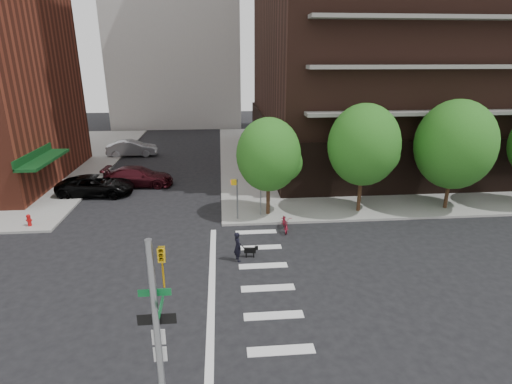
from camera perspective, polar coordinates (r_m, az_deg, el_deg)
ground at (r=18.27m, az=-7.97°, el=-13.90°), size 120.00×120.00×0.00m
sidewalk_ne at (r=44.51m, az=20.99°, el=4.98°), size 39.00×33.00×0.15m
crosswalk at (r=18.27m, az=-0.84°, el=-13.68°), size 3.85×13.00×0.01m
tree_a at (r=24.72m, az=1.81°, el=5.33°), size 4.00×4.00×5.90m
tree_b at (r=26.00m, az=15.15°, el=6.50°), size 4.50×4.50×6.65m
tree_c at (r=28.63m, az=26.55°, el=6.06°), size 5.00×5.00×6.80m
traffic_signal at (r=10.74m, az=-13.28°, el=-23.44°), size 0.90×0.75×6.00m
pedestrian_signal at (r=24.64m, az=-1.98°, el=-0.02°), size 2.18×0.67×2.60m
fire_hydrant at (r=27.52m, az=-29.69°, el=-3.43°), size 0.24×0.24×0.73m
parked_car_black at (r=31.74m, az=-21.88°, el=0.87°), size 2.74×5.54×1.51m
parked_car_maroon at (r=32.92m, az=-16.45°, el=2.14°), size 2.54×5.50×1.56m
parked_car_silver at (r=43.13m, az=-17.28°, el=5.99°), size 2.04×5.07×1.64m
scooter at (r=23.76m, az=4.19°, el=-4.34°), size 0.72×1.87×0.97m
dog_walker at (r=20.19m, az=-2.64°, el=-7.80°), size 0.66×0.54×1.56m
dog at (r=20.68m, az=-0.75°, el=-8.31°), size 0.73×0.25×0.61m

